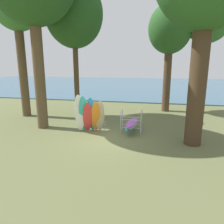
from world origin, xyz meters
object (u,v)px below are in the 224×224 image
(tree_far_left_back, at_px, (170,31))
(tree_deep_back, at_px, (16,4))
(tree_mid_behind, at_px, (74,14))
(tree_far_right_back, at_px, (209,15))
(board_storage_rack, at_px, (132,124))
(leaning_board_pile, at_px, (89,115))

(tree_far_left_back, distance_m, tree_deep_back, 11.01)
(tree_mid_behind, relative_size, tree_far_left_back, 1.14)
(tree_mid_behind, xyz_separation_m, tree_far_right_back, (9.27, 3.01, 0.16))
(tree_far_left_back, bearing_deg, tree_mid_behind, -157.17)
(tree_mid_behind, relative_size, board_storage_rack, 4.42)
(tree_deep_back, height_order, leaning_board_pile, tree_deep_back)
(tree_far_left_back, distance_m, board_storage_rack, 8.58)
(tree_far_right_back, xyz_separation_m, leaning_board_pile, (-7.11, -6.80, -6.25))
(tree_far_left_back, xyz_separation_m, tree_far_right_back, (2.70, 0.24, 1.01))
(tree_far_right_back, bearing_deg, leaning_board_pile, -136.29)
(tree_far_left_back, height_order, tree_deep_back, tree_deep_back)
(tree_mid_behind, bearing_deg, leaning_board_pile, -60.29)
(tree_deep_back, xyz_separation_m, board_storage_rack, (8.14, -2.27, -7.22))
(tree_far_right_back, xyz_separation_m, tree_deep_back, (-12.95, -3.99, 0.46))
(tree_mid_behind, distance_m, leaning_board_pile, 7.49)
(tree_mid_behind, height_order, tree_far_right_back, tree_far_right_back)
(tree_far_left_back, bearing_deg, leaning_board_pile, -123.95)
(tree_mid_behind, xyz_separation_m, tree_deep_back, (-3.67, -0.98, 0.62))
(leaning_board_pile, distance_m, board_storage_rack, 2.42)
(tree_far_left_back, relative_size, tree_deep_back, 0.84)
(tree_mid_behind, bearing_deg, tree_far_left_back, 22.83)
(leaning_board_pile, bearing_deg, board_storage_rack, 13.33)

